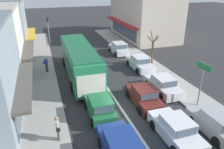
% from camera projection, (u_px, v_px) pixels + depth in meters
% --- Properties ---
extents(ground_plane, '(140.00, 140.00, 0.00)m').
position_uv_depth(ground_plane, '(123.00, 111.00, 16.43)').
color(ground_plane, '#2D2D30').
extents(lane_centre_line, '(0.20, 28.00, 0.01)m').
position_uv_depth(lane_centre_line, '(107.00, 88.00, 19.91)').
color(lane_centre_line, silver).
rests_on(lane_centre_line, ground).
extents(sidewalk_left, '(5.20, 44.00, 0.14)m').
position_uv_depth(sidewalk_left, '(29.00, 88.00, 19.69)').
color(sidewalk_left, '#A39E96').
rests_on(sidewalk_left, ground).
extents(kerb_right, '(2.80, 44.00, 0.12)m').
position_uv_depth(kerb_right, '(157.00, 71.00, 23.40)').
color(kerb_right, '#A39E96').
rests_on(kerb_right, ground).
extents(building_right_far, '(8.22, 13.54, 7.85)m').
position_uv_depth(building_right_far, '(144.00, 13.00, 36.21)').
color(building_right_far, beige).
rests_on(building_right_far, ground).
extents(city_bus, '(2.87, 10.89, 3.23)m').
position_uv_depth(city_bus, '(80.00, 59.00, 21.46)').
color(city_bus, '#237A4C').
rests_on(city_bus, ground).
extents(sedan_adjacent_lane_trail, '(2.04, 4.27, 1.47)m').
position_uv_depth(sedan_adjacent_lane_trail, '(144.00, 96.00, 17.10)').
color(sedan_adjacent_lane_trail, '#561E19').
rests_on(sedan_adjacent_lane_trail, ground).
extents(sedan_behind_bus_near, '(1.90, 4.20, 1.47)m').
position_uv_depth(sedan_behind_bus_near, '(176.00, 130.00, 13.30)').
color(sedan_behind_bus_near, silver).
rests_on(sedan_behind_bus_near, ground).
extents(hatchback_adjacent_lane_lead, '(1.89, 3.74, 1.54)m').
position_uv_depth(hatchback_adjacent_lane_lead, '(100.00, 107.00, 15.54)').
color(hatchback_adjacent_lane_lead, '#1E6638').
rests_on(hatchback_adjacent_lane_lead, ground).
extents(parked_hatchback_kerb_front, '(1.89, 3.74, 1.54)m').
position_uv_depth(parked_hatchback_kerb_front, '(215.00, 123.00, 13.81)').
color(parked_hatchback_kerb_front, '#9EA3A8').
rests_on(parked_hatchback_kerb_front, ground).
extents(parked_sedan_kerb_second, '(1.91, 4.21, 1.47)m').
position_uv_depth(parked_sedan_kerb_second, '(163.00, 85.00, 18.95)').
color(parked_sedan_kerb_second, silver).
rests_on(parked_sedan_kerb_second, ground).
extents(parked_sedan_kerb_third, '(1.97, 4.24, 1.47)m').
position_uv_depth(parked_sedan_kerb_third, '(140.00, 63.00, 23.93)').
color(parked_sedan_kerb_third, silver).
rests_on(parked_sedan_kerb_third, ground).
extents(parked_hatchback_kerb_rear, '(1.88, 3.73, 1.54)m').
position_uv_depth(parked_hatchback_kerb_rear, '(119.00, 48.00, 28.90)').
color(parked_hatchback_kerb_rear, silver).
rests_on(parked_hatchback_kerb_rear, ground).
extents(traffic_light_downstreet, '(0.33, 0.24, 4.20)m').
position_uv_depth(traffic_light_downstreet, '(48.00, 26.00, 31.55)').
color(traffic_light_downstreet, gray).
rests_on(traffic_light_downstreet, ground).
extents(directional_road_sign, '(0.10, 1.40, 3.60)m').
position_uv_depth(directional_road_sign, '(203.00, 75.00, 15.97)').
color(directional_road_sign, gray).
rests_on(directional_road_sign, ground).
extents(street_tree_right, '(1.48, 1.63, 3.85)m').
position_uv_depth(street_tree_right, '(152.00, 51.00, 24.49)').
color(street_tree_right, brown).
rests_on(street_tree_right, ground).
extents(pedestrian_with_handbag_near, '(0.49, 0.61, 1.63)m').
position_uv_depth(pedestrian_with_handbag_near, '(46.00, 63.00, 22.68)').
color(pedestrian_with_handbag_near, '#333338').
rests_on(pedestrian_with_handbag_near, sidewalk_left).
extents(pedestrian_browsing_midblock, '(0.25, 0.65, 1.63)m').
position_uv_depth(pedestrian_browsing_midblock, '(58.00, 127.00, 12.88)').
color(pedestrian_browsing_midblock, '#4C4742').
rests_on(pedestrian_browsing_midblock, sidewalk_left).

